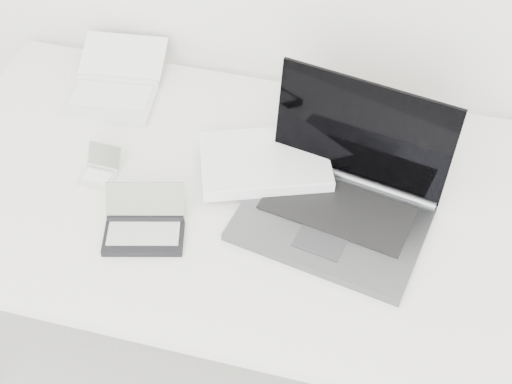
% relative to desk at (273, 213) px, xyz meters
% --- Properties ---
extents(desk, '(1.60, 0.80, 0.73)m').
position_rel_desk_xyz_m(desk, '(0.00, 0.00, 0.00)').
color(desk, white).
rests_on(desk, ground).
extents(laptop_large, '(0.57, 0.43, 0.27)m').
position_rel_desk_xyz_m(laptop_large, '(0.08, 0.03, 0.09)').
color(laptop_large, '#555759').
rests_on(laptop_large, desk).
extents(netbook_open_white, '(0.25, 0.31, 0.07)m').
position_rel_desk_xyz_m(netbook_open_white, '(-0.48, 0.25, 0.06)').
color(netbook_open_white, white).
rests_on(netbook_open_white, desk).
extents(pda_silver, '(0.08, 0.10, 0.06)m').
position_rel_desk_xyz_m(pda_silver, '(-0.40, -0.03, 0.06)').
color(pda_silver, white).
rests_on(pda_silver, desk).
extents(palmtop_charcoal, '(0.20, 0.18, 0.08)m').
position_rel_desk_xyz_m(palmtop_charcoal, '(-0.24, -0.16, 0.06)').
color(palmtop_charcoal, black).
rests_on(palmtop_charcoal, desk).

